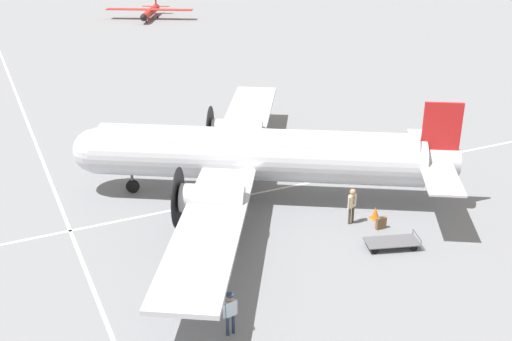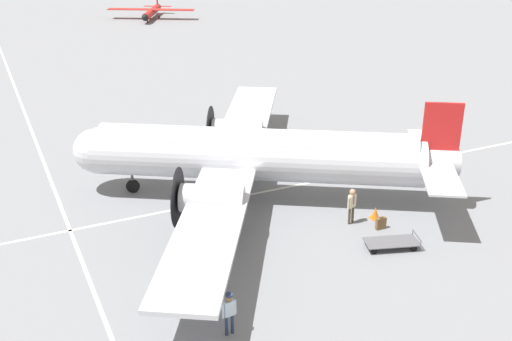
% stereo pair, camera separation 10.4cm
% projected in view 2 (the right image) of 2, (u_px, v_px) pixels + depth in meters
% --- Properties ---
extents(ground_plane, '(300.00, 300.00, 0.00)m').
position_uv_depth(ground_plane, '(256.00, 198.00, 32.98)').
color(ground_plane, slate).
extents(apron_line_eastwest, '(120.00, 0.16, 0.01)m').
position_uv_depth(apron_line_eastwest, '(252.00, 194.00, 33.37)').
color(apron_line_eastwest, silver).
rests_on(apron_line_eastwest, ground_plane).
extents(apron_line_northsouth, '(0.16, 120.00, 0.01)m').
position_uv_depth(apron_line_northsouth, '(72.00, 235.00, 29.46)').
color(apron_line_northsouth, silver).
rests_on(apron_line_northsouth, ground_plane).
extents(airliner_main, '(18.91, 23.36, 5.42)m').
position_uv_depth(airliner_main, '(249.00, 154.00, 32.04)').
color(airliner_main, silver).
rests_on(airliner_main, ground_plane).
extents(crew_foreground, '(0.58, 0.32, 1.71)m').
position_uv_depth(crew_foreground, '(229.00, 309.00, 22.53)').
color(crew_foreground, navy).
rests_on(crew_foreground, ground_plane).
extents(passenger_boarding, '(0.58, 0.32, 1.78)m').
position_uv_depth(passenger_boarding, '(352.00, 202.00, 30.08)').
color(passenger_boarding, '#473D2D').
rests_on(passenger_boarding, ground_plane).
extents(suitcase_near_door, '(0.50, 0.18, 0.62)m').
position_uv_depth(suitcase_near_door, '(381.00, 223.00, 29.88)').
color(suitcase_near_door, brown).
rests_on(suitcase_near_door, ground_plane).
extents(baggage_cart, '(2.56, 1.71, 0.56)m').
position_uv_depth(baggage_cart, '(392.00, 242.00, 28.32)').
color(baggage_cart, '#56565B').
rests_on(baggage_cart, ground_plane).
extents(light_aircraft_distant, '(9.67, 7.60, 2.00)m').
position_uv_depth(light_aircraft_distant, '(151.00, 12.00, 77.02)').
color(light_aircraft_distant, '#B2231E').
rests_on(light_aircraft_distant, ground_plane).
extents(traffic_cone, '(0.45, 0.45, 0.60)m').
position_uv_depth(traffic_cone, '(375.00, 213.00, 30.83)').
color(traffic_cone, orange).
rests_on(traffic_cone, ground_plane).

